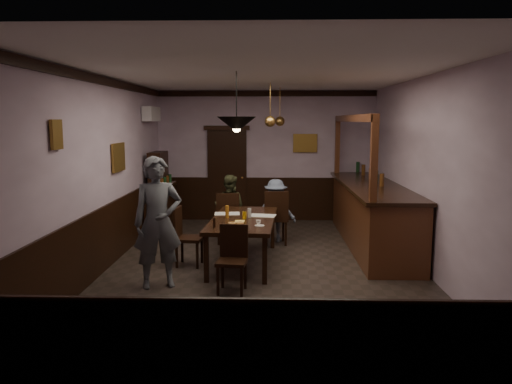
{
  "coord_description": "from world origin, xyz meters",
  "views": [
    {
      "loc": [
        0.12,
        -7.54,
        2.32
      ],
      "look_at": [
        -0.13,
        0.57,
        1.15
      ],
      "focal_mm": 35.0,
      "sensor_mm": 36.0,
      "label": 1
    }
  ],
  "objects_px": {
    "coffee_cup": "(258,222)",
    "pendant_brass_mid": "(270,122)",
    "pendant_iron": "(237,124)",
    "pendant_brass_far": "(280,121)",
    "bar_counter": "(371,213)",
    "person_seated_left": "(229,208)",
    "person_standing": "(158,222)",
    "chair_far_right": "(276,215)",
    "chair_side": "(184,234)",
    "person_seated_right": "(276,210)",
    "dining_table": "(243,222)",
    "chair_far_left": "(228,216)",
    "soda_can": "(244,215)",
    "sideboard": "(161,199)",
    "chair_near": "(233,255)"
  },
  "relations": [
    {
      "from": "chair_near",
      "to": "pendant_brass_mid",
      "type": "relative_size",
      "value": 1.12
    },
    {
      "from": "coffee_cup",
      "to": "pendant_brass_mid",
      "type": "relative_size",
      "value": 0.1
    },
    {
      "from": "chair_far_left",
      "to": "sideboard",
      "type": "relative_size",
      "value": 0.59
    },
    {
      "from": "chair_side",
      "to": "sideboard",
      "type": "relative_size",
      "value": 0.57
    },
    {
      "from": "chair_near",
      "to": "coffee_cup",
      "type": "bearing_deg",
      "value": 71.92
    },
    {
      "from": "soda_can",
      "to": "pendant_brass_mid",
      "type": "height_order",
      "value": "pendant_brass_mid"
    },
    {
      "from": "pendant_iron",
      "to": "pendant_brass_far",
      "type": "relative_size",
      "value": 1.05
    },
    {
      "from": "dining_table",
      "to": "chair_far_right",
      "type": "height_order",
      "value": "chair_far_right"
    },
    {
      "from": "chair_side",
      "to": "person_seated_left",
      "type": "relative_size",
      "value": 0.74
    },
    {
      "from": "person_standing",
      "to": "pendant_iron",
      "type": "distance_m",
      "value": 1.76
    },
    {
      "from": "chair_far_right",
      "to": "sideboard",
      "type": "relative_size",
      "value": 0.62
    },
    {
      "from": "chair_near",
      "to": "bar_counter",
      "type": "xyz_separation_m",
      "value": [
        2.39,
        2.6,
        0.11
      ]
    },
    {
      "from": "person_standing",
      "to": "sideboard",
      "type": "bearing_deg",
      "value": 82.93
    },
    {
      "from": "chair_far_right",
      "to": "person_seated_right",
      "type": "distance_m",
      "value": 0.29
    },
    {
      "from": "sideboard",
      "to": "pendant_brass_mid",
      "type": "xyz_separation_m",
      "value": [
        2.31,
        -1.16,
        1.63
      ]
    },
    {
      "from": "person_seated_left",
      "to": "pendant_brass_mid",
      "type": "distance_m",
      "value": 1.86
    },
    {
      "from": "pendant_brass_mid",
      "to": "pendant_iron",
      "type": "bearing_deg",
      "value": -102.79
    },
    {
      "from": "bar_counter",
      "to": "person_seated_left",
      "type": "bearing_deg",
      "value": 173.78
    },
    {
      "from": "chair_far_right",
      "to": "chair_side",
      "type": "distance_m",
      "value": 2.02
    },
    {
      "from": "chair_side",
      "to": "bar_counter",
      "type": "xyz_separation_m",
      "value": [
        3.26,
        1.43,
        0.09
      ]
    },
    {
      "from": "chair_side",
      "to": "pendant_brass_mid",
      "type": "xyz_separation_m",
      "value": [
        1.36,
        1.42,
        1.78
      ]
    },
    {
      "from": "person_seated_left",
      "to": "person_seated_right",
      "type": "distance_m",
      "value": 0.9
    },
    {
      "from": "person_standing",
      "to": "pendant_brass_far",
      "type": "distance_m",
      "value": 4.4
    },
    {
      "from": "dining_table",
      "to": "pendant_brass_far",
      "type": "xyz_separation_m",
      "value": [
        0.63,
        2.61,
        1.61
      ]
    },
    {
      "from": "sideboard",
      "to": "chair_side",
      "type": "bearing_deg",
      "value": -69.83
    },
    {
      "from": "chair_far_left",
      "to": "person_seated_left",
      "type": "distance_m",
      "value": 0.3
    },
    {
      "from": "person_seated_left",
      "to": "soda_can",
      "type": "distance_m",
      "value": 1.69
    },
    {
      "from": "person_standing",
      "to": "person_seated_right",
      "type": "xyz_separation_m",
      "value": [
        1.66,
        2.71,
        -0.31
      ]
    },
    {
      "from": "coffee_cup",
      "to": "pendant_iron",
      "type": "xyz_separation_m",
      "value": [
        -0.3,
        -0.22,
        1.46
      ]
    },
    {
      "from": "chair_near",
      "to": "chair_side",
      "type": "bearing_deg",
      "value": 132.2
    },
    {
      "from": "pendant_brass_mid",
      "to": "chair_far_right",
      "type": "bearing_deg",
      "value": -19.89
    },
    {
      "from": "dining_table",
      "to": "chair_far_left",
      "type": "bearing_deg",
      "value": 105.78
    },
    {
      "from": "chair_near",
      "to": "pendant_brass_far",
      "type": "height_order",
      "value": "pendant_brass_far"
    },
    {
      "from": "soda_can",
      "to": "pendant_brass_mid",
      "type": "distance_m",
      "value": 2.05
    },
    {
      "from": "chair_near",
      "to": "person_standing",
      "type": "bearing_deg",
      "value": 178.55
    },
    {
      "from": "chair_side",
      "to": "coffee_cup",
      "type": "bearing_deg",
      "value": -104.97
    },
    {
      "from": "person_standing",
      "to": "pendant_brass_mid",
      "type": "relative_size",
      "value": 2.26
    },
    {
      "from": "person_seated_right",
      "to": "coffee_cup",
      "type": "bearing_deg",
      "value": 96.35
    },
    {
      "from": "sideboard",
      "to": "bar_counter",
      "type": "xyz_separation_m",
      "value": [
        4.2,
        -1.15,
        -0.06
      ]
    },
    {
      "from": "chair_far_left",
      "to": "pendant_iron",
      "type": "relative_size",
      "value": 1.16
    },
    {
      "from": "pendant_brass_mid",
      "to": "pendant_brass_far",
      "type": "distance_m",
      "value": 1.35
    },
    {
      "from": "person_seated_left",
      "to": "pendant_brass_mid",
      "type": "relative_size",
      "value": 1.59
    },
    {
      "from": "chair_far_left",
      "to": "bar_counter",
      "type": "relative_size",
      "value": 0.23
    },
    {
      "from": "chair_near",
      "to": "pendant_brass_far",
      "type": "distance_m",
      "value": 4.38
    },
    {
      "from": "person_standing",
      "to": "person_seated_left",
      "type": "height_order",
      "value": "person_standing"
    },
    {
      "from": "pendant_brass_mid",
      "to": "chair_far_left",
      "type": "bearing_deg",
      "value": 178.91
    },
    {
      "from": "chair_far_right",
      "to": "chair_far_left",
      "type": "bearing_deg",
      "value": -9.79
    },
    {
      "from": "pendant_brass_mid",
      "to": "person_seated_left",
      "type": "bearing_deg",
      "value": 159.4
    },
    {
      "from": "person_standing",
      "to": "person_seated_right",
      "type": "relative_size",
      "value": 1.52
    },
    {
      "from": "person_seated_left",
      "to": "pendant_brass_mid",
      "type": "bearing_deg",
      "value": 175.54
    }
  ]
}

